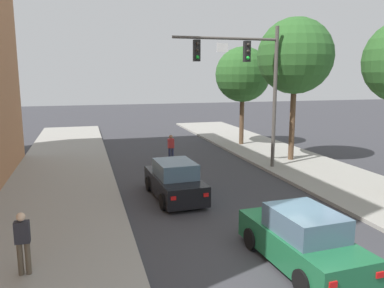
{
  "coord_description": "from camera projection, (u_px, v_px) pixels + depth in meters",
  "views": [
    {
      "loc": [
        -5.34,
        -9.14,
        5.13
      ],
      "look_at": [
        -0.59,
        7.69,
        2.0
      ],
      "focal_mm": 36.12,
      "sensor_mm": 36.0,
      "label": 1
    }
  ],
  "objects": [
    {
      "name": "ground_plane",
      "position": [
        285.0,
        258.0,
        10.99
      ],
      "size": [
        120.0,
        120.0,
        0.0
      ],
      "primitive_type": "plane",
      "color": "#38383D"
    },
    {
      "name": "traffic_signal_mast",
      "position": [
        248.0,
        72.0,
        20.04
      ],
      "size": [
        5.72,
        0.38,
        7.5
      ],
      "color": "#514C47",
      "rests_on": "sidewalk_right"
    },
    {
      "name": "car_lead_black",
      "position": [
        175.0,
        181.0,
        16.26
      ],
      "size": [
        1.99,
        4.31,
        1.6
      ],
      "color": "black",
      "rests_on": "ground"
    },
    {
      "name": "car_following_green",
      "position": [
        302.0,
        240.0,
        10.44
      ],
      "size": [
        2.01,
        4.32,
        1.6
      ],
      "color": "#1E663D",
      "rests_on": "ground"
    },
    {
      "name": "pedestrian_sidewalk_left_walker",
      "position": [
        23.0,
        240.0,
        9.63
      ],
      "size": [
        0.36,
        0.22,
        1.64
      ],
      "color": "brown",
      "rests_on": "sidewalk_left"
    },
    {
      "name": "pedestrian_crossing_road",
      "position": [
        171.0,
        147.0,
        22.97
      ],
      "size": [
        0.36,
        0.22,
        1.64
      ],
      "color": "#232847",
      "rests_on": "ground"
    },
    {
      "name": "street_tree_second",
      "position": [
        295.0,
        56.0,
        22.09
      ],
      "size": [
        4.34,
        4.34,
        8.23
      ],
      "color": "brown",
      "rests_on": "sidewalk_right"
    },
    {
      "name": "street_tree_third",
      "position": [
        243.0,
        75.0,
        27.5
      ],
      "size": [
        3.91,
        3.91,
        6.98
      ],
      "color": "brown",
      "rests_on": "sidewalk_right"
    }
  ]
}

